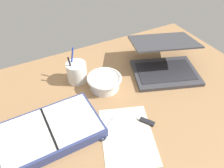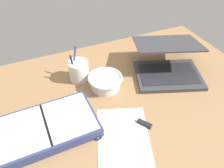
{
  "view_description": "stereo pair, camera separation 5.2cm",
  "coord_description": "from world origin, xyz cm",
  "px_view_note": "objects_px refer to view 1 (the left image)",
  "views": [
    {
      "loc": [
        -35.62,
        -57.25,
        71.54
      ],
      "look_at": [
        -2.64,
        5.69,
        9.0
      ],
      "focal_mm": 35.0,
      "sensor_mm": 36.0,
      "label": 1
    },
    {
      "loc": [
        -30.94,
        -59.49,
        71.54
      ],
      "look_at": [
        -2.64,
        5.69,
        9.0
      ],
      "focal_mm": 35.0,
      "sensor_mm": 36.0,
      "label": 2
    }
  ],
  "objects_px": {
    "laptop": "(164,62)",
    "planner": "(50,131)",
    "scissors": "(102,133)",
    "pen_cup": "(77,72)",
    "bowl": "(104,82)"
  },
  "relations": [
    {
      "from": "scissors",
      "to": "laptop",
      "type": "bearing_deg",
      "value": 4.37
    },
    {
      "from": "laptop",
      "to": "pen_cup",
      "type": "xyz_separation_m",
      "value": [
        -0.42,
        0.13,
        -0.0
      ]
    },
    {
      "from": "laptop",
      "to": "pen_cup",
      "type": "height_order",
      "value": "pen_cup"
    },
    {
      "from": "pen_cup",
      "to": "scissors",
      "type": "xyz_separation_m",
      "value": [
        -0.03,
        -0.34,
        -0.05
      ]
    },
    {
      "from": "bowl",
      "to": "scissors",
      "type": "height_order",
      "value": "bowl"
    },
    {
      "from": "laptop",
      "to": "planner",
      "type": "height_order",
      "value": "laptop"
    },
    {
      "from": "planner",
      "to": "bowl",
      "type": "bearing_deg",
      "value": 24.39
    },
    {
      "from": "bowl",
      "to": "scissors",
      "type": "distance_m",
      "value": 0.26
    },
    {
      "from": "laptop",
      "to": "pen_cup",
      "type": "bearing_deg",
      "value": -177.12
    },
    {
      "from": "laptop",
      "to": "planner",
      "type": "bearing_deg",
      "value": -148.92
    },
    {
      "from": "pen_cup",
      "to": "planner",
      "type": "height_order",
      "value": "pen_cup"
    },
    {
      "from": "planner",
      "to": "scissors",
      "type": "height_order",
      "value": "planner"
    },
    {
      "from": "laptop",
      "to": "scissors",
      "type": "xyz_separation_m",
      "value": [
        -0.45,
        -0.21,
        -0.05
      ]
    },
    {
      "from": "scissors",
      "to": "planner",
      "type": "bearing_deg",
      "value": 133.38
    },
    {
      "from": "laptop",
      "to": "bowl",
      "type": "height_order",
      "value": "laptop"
    }
  ]
}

